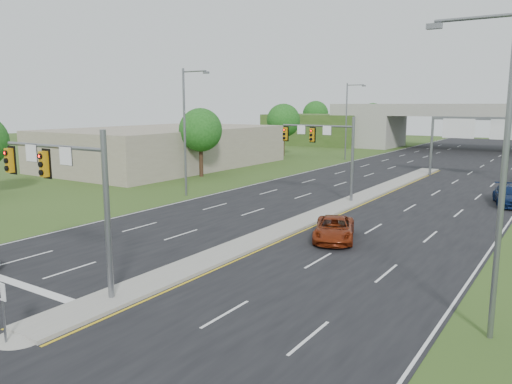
{
  "coord_description": "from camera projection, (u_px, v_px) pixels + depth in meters",
  "views": [
    {
      "loc": [
        15.6,
        -12.92,
        7.94
      ],
      "look_at": [
        0.1,
        10.62,
        3.0
      ],
      "focal_mm": 35.0,
      "sensor_mm": 36.0,
      "label": 1
    }
  ],
  "objects": [
    {
      "name": "ground",
      "position": [
        112.0,
        301.0,
        20.45
      ],
      "size": [
        240.0,
        240.0,
        0.0
      ],
      "primitive_type": "plane",
      "color": "#324C1B",
      "rests_on": "ground"
    },
    {
      "name": "road",
      "position": [
        391.0,
        186.0,
        49.24
      ],
      "size": [
        24.0,
        160.0,
        0.02
      ],
      "primitive_type": "cube",
      "color": "black",
      "rests_on": "ground"
    },
    {
      "name": "median",
      "position": [
        341.0,
        205.0,
        39.36
      ],
      "size": [
        2.0,
        54.0,
        0.16
      ],
      "primitive_type": "cube",
      "color": "gray",
      "rests_on": "road"
    },
    {
      "name": "median_nose",
      "position": [
        20.0,
        336.0,
        17.14
      ],
      "size": [
        2.0,
        2.0,
        0.16
      ],
      "primitive_type": "cone",
      "color": "gray",
      "rests_on": "road"
    },
    {
      "name": "lane_markings",
      "position": [
        362.0,
        195.0,
        44.56
      ],
      "size": [
        23.72,
        160.0,
        0.01
      ],
      "color": "gold",
      "rests_on": "road"
    },
    {
      "name": "signal_mast_near",
      "position": [
        68.0,
        183.0,
        20.8
      ],
      "size": [
        6.62,
        0.6,
        7.0
      ],
      "color": "slate",
      "rests_on": "ground"
    },
    {
      "name": "signal_mast_far",
      "position": [
        327.0,
        144.0,
        41.37
      ],
      "size": [
        6.62,
        0.6,
        7.0
      ],
      "color": "slate",
      "rests_on": "ground"
    },
    {
      "name": "keep_right_sign",
      "position": [
        2.0,
        302.0,
        16.47
      ],
      "size": [
        0.6,
        0.13,
        2.2
      ],
      "color": "slate",
      "rests_on": "ground"
    },
    {
      "name": "sign_gantry",
      "position": [
        485.0,
        131.0,
        52.88
      ],
      "size": [
        11.58,
        0.44,
        6.67
      ],
      "color": "slate",
      "rests_on": "ground"
    },
    {
      "name": "overpass",
      "position": [
        477.0,
        131.0,
        85.65
      ],
      "size": [
        80.0,
        14.0,
        8.1
      ],
      "color": "gray",
      "rests_on": "ground"
    },
    {
      "name": "lightpole_l_mid",
      "position": [
        186.0,
        126.0,
        43.05
      ],
      "size": [
        2.85,
        0.25,
        11.0
      ],
      "color": "slate",
      "rests_on": "ground"
    },
    {
      "name": "lightpole_l_far",
      "position": [
        348.0,
        118.0,
        71.85
      ],
      "size": [
        2.85,
        0.25,
        11.0
      ],
      "color": "slate",
      "rests_on": "ground"
    },
    {
      "name": "lightpole_r_near",
      "position": [
        498.0,
        162.0,
        16.31
      ],
      "size": [
        2.85,
        0.25,
        11.0
      ],
      "color": "slate",
      "rests_on": "ground"
    },
    {
      "name": "tree_l_near",
      "position": [
        201.0,
        130.0,
        55.07
      ],
      "size": [
        4.8,
        4.8,
        7.6
      ],
      "color": "#382316",
      "rests_on": "ground"
    },
    {
      "name": "tree_l_mid",
      "position": [
        283.0,
        121.0,
        77.75
      ],
      "size": [
        5.2,
        5.2,
        8.12
      ],
      "color": "#382316",
      "rests_on": "ground"
    },
    {
      "name": "tree_back_a",
      "position": [
        316.0,
        114.0,
        117.36
      ],
      "size": [
        6.0,
        6.0,
        8.85
      ],
      "color": "#382316",
      "rests_on": "ground"
    },
    {
      "name": "tree_back_b",
      "position": [
        373.0,
        116.0,
        109.83
      ],
      "size": [
        5.6,
        5.6,
        8.32
      ],
      "color": "#382316",
      "rests_on": "ground"
    },
    {
      "name": "commercial_building",
      "position": [
        166.0,
        147.0,
        65.06
      ],
      "size": [
        18.0,
        30.0,
        5.0
      ],
      "primitive_type": "cube",
      "color": "gray",
      "rests_on": "ground"
    },
    {
      "name": "car_far_a",
      "position": [
        334.0,
        229.0,
        29.49
      ],
      "size": [
        3.89,
        5.38,
        1.36
      ],
      "primitive_type": "imported",
      "rotation": [
        0.0,
        0.0,
        0.38
      ],
      "color": "maroon",
      "rests_on": "road"
    },
    {
      "name": "car_far_b",
      "position": [
        510.0,
        196.0,
        39.82
      ],
      "size": [
        3.32,
        5.64,
        1.53
      ],
      "primitive_type": "imported",
      "rotation": [
        0.0,
        0.0,
        0.23
      ],
      "color": "#0B1C44",
      "rests_on": "road"
    }
  ]
}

